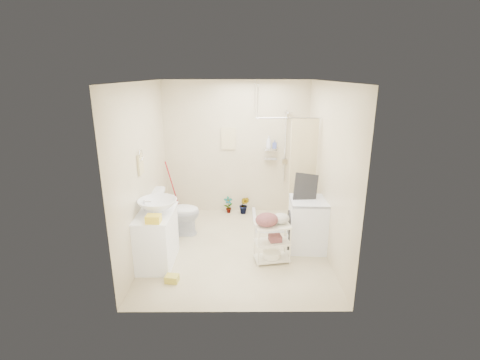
% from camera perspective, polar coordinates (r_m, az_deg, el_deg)
% --- Properties ---
extents(floor, '(3.20, 3.20, 0.00)m').
position_cam_1_polar(floor, '(5.76, -0.65, -10.96)').
color(floor, beige).
rests_on(floor, ground).
extents(ceiling, '(2.80, 3.20, 0.04)m').
position_cam_1_polar(ceiling, '(5.08, -0.76, 15.87)').
color(ceiling, silver).
rests_on(ceiling, ground).
extents(wall_back, '(2.80, 0.04, 2.60)m').
position_cam_1_polar(wall_back, '(6.83, -0.61, 5.21)').
color(wall_back, beige).
rests_on(wall_back, ground).
extents(wall_front, '(2.80, 0.04, 2.60)m').
position_cam_1_polar(wall_front, '(3.76, -0.86, -4.96)').
color(wall_front, beige).
rests_on(wall_front, ground).
extents(wall_left, '(0.04, 3.20, 2.60)m').
position_cam_1_polar(wall_left, '(5.46, -15.55, 1.52)').
color(wall_left, beige).
rests_on(wall_left, ground).
extents(wall_right, '(0.04, 3.20, 2.60)m').
position_cam_1_polar(wall_right, '(5.44, 14.20, 1.57)').
color(wall_right, beige).
rests_on(wall_right, ground).
extents(vanity, '(0.52, 0.91, 0.80)m').
position_cam_1_polar(vanity, '(5.32, -13.46, -9.16)').
color(vanity, white).
rests_on(vanity, ground).
extents(sink, '(0.57, 0.57, 0.19)m').
position_cam_1_polar(sink, '(5.12, -13.37, -4.14)').
color(sink, white).
rests_on(sink, vanity).
extents(counter_basket, '(0.20, 0.16, 0.11)m').
position_cam_1_polar(counter_basket, '(4.81, -14.03, -6.20)').
color(counter_basket, yellow).
rests_on(counter_basket, vanity).
extents(floor_basket, '(0.28, 0.23, 0.14)m').
position_cam_1_polar(floor_basket, '(4.96, -11.11, -15.41)').
color(floor_basket, gold).
rests_on(floor_basket, ground).
extents(toilet, '(0.81, 0.47, 0.82)m').
position_cam_1_polar(toilet, '(6.15, -10.41, -5.15)').
color(toilet, silver).
rests_on(toilet, ground).
extents(mop, '(0.13, 0.13, 1.10)m').
position_cam_1_polar(mop, '(6.99, -11.19, -1.22)').
color(mop, '#B2101C').
rests_on(mop, ground).
extents(potted_plant_a, '(0.21, 0.17, 0.34)m').
position_cam_1_polar(potted_plant_a, '(7.02, -1.94, -4.10)').
color(potted_plant_a, brown).
rests_on(potted_plant_a, ground).
extents(potted_plant_b, '(0.24, 0.22, 0.37)m').
position_cam_1_polar(potted_plant_b, '(6.97, 0.70, -4.13)').
color(potted_plant_b, brown).
rests_on(potted_plant_b, ground).
extents(hanging_towel, '(0.28, 0.03, 0.42)m').
position_cam_1_polar(hanging_towel, '(6.77, -1.90, 6.82)').
color(hanging_towel, beige).
rests_on(hanging_towel, wall_back).
extents(towel_ring, '(0.04, 0.22, 0.34)m').
position_cam_1_polar(towel_ring, '(5.23, -16.04, 2.72)').
color(towel_ring, '#D6C586').
rests_on(towel_ring, wall_left).
extents(tp_holder, '(0.08, 0.12, 0.14)m').
position_cam_1_polar(tp_holder, '(5.68, -14.57, -3.98)').
color(tp_holder, white).
rests_on(tp_holder, wall_left).
extents(shower, '(1.10, 1.10, 2.10)m').
position_cam_1_polar(shower, '(6.40, 7.00, 1.97)').
color(shower, white).
rests_on(shower, ground).
extents(shampoo_bottle_a, '(0.12, 0.12, 0.24)m').
position_cam_1_polar(shampoo_bottle_a, '(6.73, 4.72, 6.20)').
color(shampoo_bottle_a, silver).
rests_on(shampoo_bottle_a, shower).
extents(shampoo_bottle_b, '(0.09, 0.09, 0.16)m').
position_cam_1_polar(shampoo_bottle_b, '(6.75, 5.71, 5.86)').
color(shampoo_bottle_b, '#445098').
rests_on(shampoo_bottle_b, shower).
extents(washing_machine, '(0.60, 0.62, 0.83)m').
position_cam_1_polar(washing_machine, '(5.67, 11.03, -7.12)').
color(washing_machine, silver).
rests_on(washing_machine, ground).
extents(laundry_rack, '(0.56, 0.38, 0.71)m').
position_cam_1_polar(laundry_rack, '(5.24, 5.31, -9.68)').
color(laundry_rack, silver).
rests_on(laundry_rack, ground).
extents(ironing_board, '(0.36, 0.12, 1.27)m').
position_cam_1_polar(ironing_board, '(5.52, 10.26, -5.24)').
color(ironing_board, black).
rests_on(ironing_board, ground).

